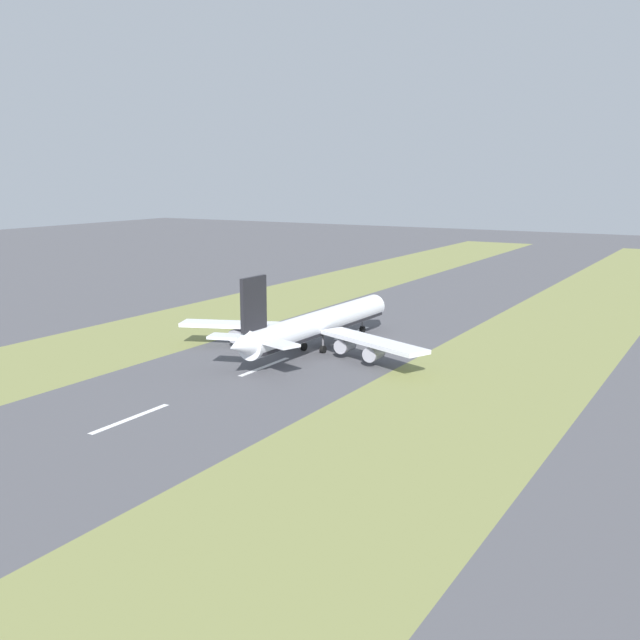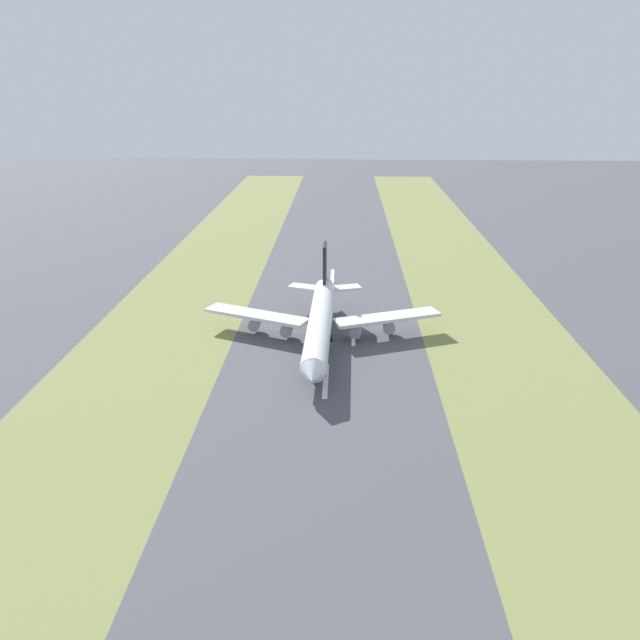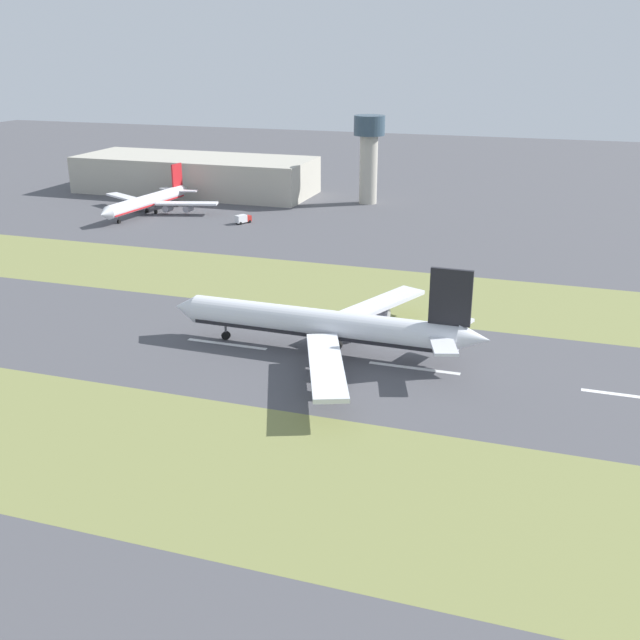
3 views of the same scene
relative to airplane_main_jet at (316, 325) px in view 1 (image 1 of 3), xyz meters
name	(u,v)px [view 1 (image 1 of 3)]	position (x,y,z in m)	size (l,w,h in m)	color
ground_plane	(307,350)	(-2.01, -0.45, -6.02)	(800.00, 800.00, 0.00)	#4C4C51
grass_median_west	(161,330)	(-47.01, -0.45, -6.02)	(40.00, 600.00, 0.01)	olive
grass_median_east	(496,376)	(42.99, -0.45, -6.02)	(40.00, 600.00, 0.01)	olive
centreline_dash_near	(131,418)	(-2.01, -58.10, -6.01)	(1.20, 18.00, 0.01)	silver
centreline_dash_mid	(265,367)	(-2.01, -18.10, -6.01)	(1.20, 18.00, 0.01)	silver
centreline_dash_far	(352,333)	(-2.01, 21.90, -6.01)	(1.20, 18.00, 0.01)	silver
airplane_main_jet	(316,325)	(0.00, 0.00, 0.00)	(64.13, 67.08, 20.20)	silver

